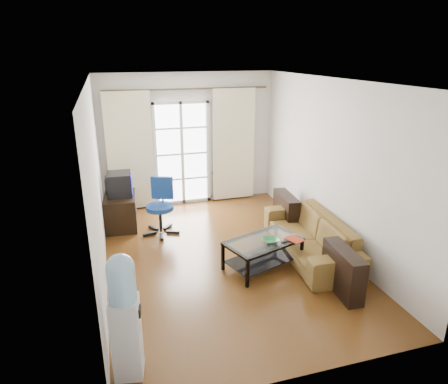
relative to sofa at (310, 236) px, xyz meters
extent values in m
plane|color=brown|center=(-1.34, 0.30, -0.31)|extent=(5.20, 5.20, 0.00)
plane|color=white|center=(-1.34, 0.30, 2.39)|extent=(5.20, 5.20, 0.00)
cube|color=silver|center=(-1.34, 2.90, 1.04)|extent=(3.60, 0.02, 2.70)
cube|color=silver|center=(-1.34, -2.30, 1.04)|extent=(3.60, 0.02, 2.70)
cube|color=silver|center=(-3.14, 0.30, 1.04)|extent=(0.02, 5.20, 2.70)
cube|color=silver|center=(0.46, 0.30, 1.04)|extent=(0.02, 5.20, 2.70)
cube|color=white|center=(-1.49, 2.86, 0.76)|extent=(1.01, 0.02, 2.04)
cube|color=white|center=(-1.49, 2.84, 0.76)|extent=(1.16, 0.06, 2.15)
cylinder|color=#4C3F2D|center=(-1.34, 2.80, 2.07)|extent=(3.30, 0.04, 0.04)
cube|color=#F2EFC2|center=(-2.54, 2.78, 0.89)|extent=(0.90, 0.07, 2.35)
cube|color=#F2EFC2|center=(-0.39, 2.78, 0.89)|extent=(0.90, 0.07, 2.35)
cube|color=gray|center=(-0.54, 2.80, 0.02)|extent=(0.64, 0.12, 0.64)
imported|color=brown|center=(0.00, 0.00, 0.00)|extent=(2.28, 1.18, 0.63)
cube|color=silver|center=(-0.87, -0.19, 0.13)|extent=(1.26, 0.97, 0.01)
cube|color=black|center=(-0.87, -0.19, -0.18)|extent=(1.18, 0.89, 0.01)
cube|color=black|center=(-1.27, -0.63, -0.09)|extent=(0.05, 0.05, 0.44)
cube|color=black|center=(-0.28, -0.28, -0.09)|extent=(0.05, 0.05, 0.44)
cube|color=black|center=(-1.46, -0.09, -0.09)|extent=(0.05, 0.05, 0.44)
cube|color=black|center=(-0.47, 0.26, -0.09)|extent=(0.05, 0.05, 0.44)
imported|color=#328B38|center=(-0.80, -0.28, 0.17)|extent=(0.28, 0.28, 0.06)
imported|color=#B11915|center=(-0.52, -0.36, 0.15)|extent=(0.37, 0.39, 0.02)
cube|color=black|center=(-0.59, -0.34, 0.14)|extent=(0.15, 0.07, 0.02)
cube|color=black|center=(-2.83, 1.94, -0.01)|extent=(0.61, 0.87, 0.61)
cube|color=black|center=(-2.81, 1.97, 0.50)|extent=(0.44, 0.47, 0.42)
cube|color=#0C19E5|center=(-2.59, 1.96, 0.50)|extent=(0.03, 0.36, 0.31)
cube|color=black|center=(-2.99, 1.97, 0.50)|extent=(0.14, 0.31, 0.27)
cylinder|color=black|center=(-2.17, 1.44, -0.06)|extent=(0.05, 0.05, 0.50)
cylinder|color=navy|center=(-2.17, 1.44, 0.18)|extent=(0.48, 0.48, 0.08)
cube|color=navy|center=(-2.09, 1.64, 0.47)|extent=(0.38, 0.20, 0.41)
cube|color=silver|center=(-2.94, -1.77, 0.12)|extent=(0.32, 0.32, 0.87)
cylinder|color=#8EBCDC|center=(-2.94, -1.77, 0.72)|extent=(0.26, 0.26, 0.35)
sphere|color=#8EBCDC|center=(-2.94, -1.77, 0.90)|extent=(0.26, 0.26, 0.26)
cube|color=black|center=(-2.80, -1.79, 0.41)|extent=(0.05, 0.11, 0.09)
camera|label=1|loc=(-2.93, -5.11, 2.76)|focal=32.00mm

